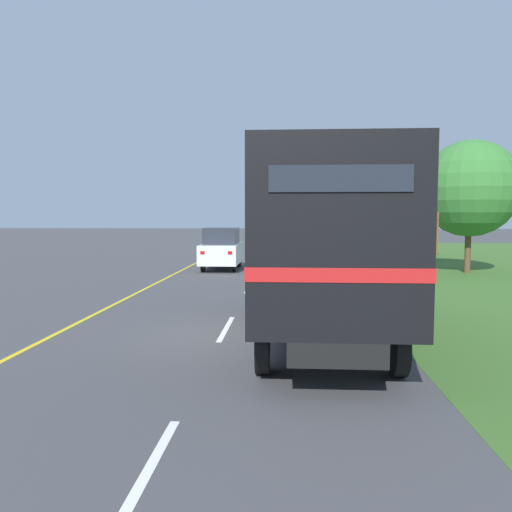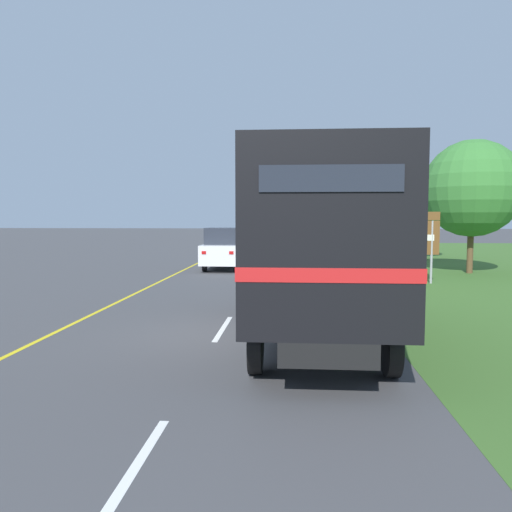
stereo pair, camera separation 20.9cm
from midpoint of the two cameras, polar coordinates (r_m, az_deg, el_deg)
The scene contains 14 objects.
ground_plane at distance 11.16m, azimuth -4.34°, elevation -8.92°, with size 200.00×200.00×0.00m, color #444447.
edge_line_yellow at distance 23.46m, azimuth -9.26°, elevation -1.88°, with size 0.12×55.45×0.01m, color yellow.
centre_dash_nearest at distance 5.61m, azimuth -13.58°, elevation -23.07°, with size 0.12×2.60×0.01m, color white.
centre_dash_near at distance 11.73m, azimuth -3.94°, elevation -8.24°, with size 0.12×2.60×0.01m, color white.
centre_dash_mid_a at distance 18.19m, azimuth -1.20°, elevation -3.67°, with size 0.12×2.60×0.01m, color white.
centre_dash_mid_b at distance 24.73m, azimuth 0.08°, elevation -1.50°, with size 0.12×2.60×0.01m, color white.
centre_dash_far at distance 31.29m, azimuth 0.82°, elevation -0.24°, with size 0.12×2.60×0.01m, color white.
centre_dash_farthest at distance 37.86m, azimuth 1.31°, elevation 0.59°, with size 0.12×2.60×0.01m, color white.
horse_trailer_truck at distance 10.46m, azimuth 6.87°, elevation 1.61°, with size 2.57×8.06×3.75m.
lead_car_white at distance 24.66m, azimuth -4.15°, elevation 0.86°, with size 1.80×4.11×2.06m.
highway_sign at distance 20.30m, azimuth 17.38°, elevation 1.85°, with size 1.87×0.09×2.78m.
roadside_tree_near at distance 24.89m, azimuth 23.02°, elevation 7.09°, with size 4.39×4.39×6.07m.
roadside_tree_mid at distance 32.88m, azimuth 18.20°, elevation 6.02°, with size 3.46×3.46×5.33m.
delineator_post at distance 13.95m, azimuth 15.53°, elevation -4.25°, with size 0.08×0.08×0.95m.
Camera 1 is at (1.41, -10.76, 2.59)m, focal length 35.00 mm.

